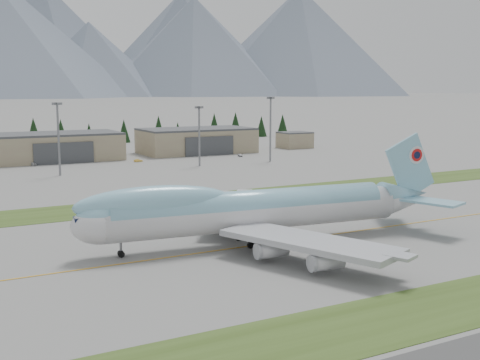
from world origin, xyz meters
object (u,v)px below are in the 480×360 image
service_vehicle_a (33,166)px  service_vehicle_c (240,157)px  boeing_747_freighter (253,209)px  hangar_center (57,147)px  hangar_right (197,140)px  service_vehicle_b (138,162)px

service_vehicle_a → service_vehicle_c: bearing=-19.9°
boeing_747_freighter → hangar_center: (-4.34, 148.48, -0.90)m
boeing_747_freighter → hangar_right: size_ratio=1.51×
hangar_center → boeing_747_freighter: bearing=-88.3°
boeing_747_freighter → service_vehicle_a: size_ratio=19.14×
hangar_right → hangar_center: bearing=180.0°
hangar_center → service_vehicle_a: 18.17m
service_vehicle_b → service_vehicle_c: size_ratio=0.93×
boeing_747_freighter → service_vehicle_b: (21.94, 128.18, -6.29)m
hangar_right → service_vehicle_a: bearing=-169.5°
boeing_747_freighter → service_vehicle_c: size_ratio=20.14×
hangar_center → service_vehicle_b: size_ratio=14.29×
service_vehicle_a → service_vehicle_b: service_vehicle_a is taller
service_vehicle_a → service_vehicle_c: 81.26m
service_vehicle_a → service_vehicle_b: bearing=-24.0°
boeing_747_freighter → hangar_right: (55.66, 148.48, -0.90)m
service_vehicle_a → service_vehicle_b: 38.14m
hangar_right → service_vehicle_c: bearing=-67.1°
hangar_center → service_vehicle_c: bearing=-18.0°
boeing_747_freighter → service_vehicle_b: boeing_747_freighter is taller
boeing_747_freighter → hangar_right: bearing=75.8°
hangar_right → service_vehicle_c: hangar_right is taller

